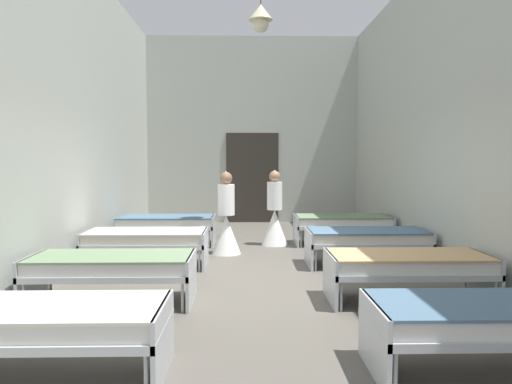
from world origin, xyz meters
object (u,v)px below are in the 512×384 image
object	(u,v)px
bed_left_row_0	(42,322)
bed_right_row_3	(342,222)
nurse_mid_aisle	(226,224)
bed_left_row_1	(112,266)
bed_right_row_2	(367,238)
nurse_near_aisle	(275,218)
bed_left_row_3	(166,223)
bed_right_row_0	(491,319)
bed_left_row_2	(146,239)
bed_right_row_1	(408,265)

from	to	relation	value
bed_left_row_0	bed_right_row_3	size ratio (longest dim) A/B	1.00
nurse_mid_aisle	bed_left_row_1	bearing A→B (deg)	-114.74
bed_right_row_2	nurse_near_aisle	xyz separation A→B (m)	(-1.36, 1.85, 0.09)
bed_left_row_3	nurse_mid_aisle	world-z (taller)	nurse_mid_aisle
bed_left_row_0	bed_right_row_3	xyz separation A→B (m)	(3.51, 5.70, 0.00)
bed_right_row_0	bed_left_row_3	distance (m)	6.69
nurse_near_aisle	bed_left_row_1	bearing A→B (deg)	-31.81
bed_right_row_0	nurse_near_aisle	distance (m)	5.81
bed_left_row_1	nurse_mid_aisle	bearing A→B (deg)	67.00
bed_right_row_2	bed_right_row_3	world-z (taller)	same
bed_right_row_2	bed_left_row_0	bearing A→B (deg)	-132.70
bed_right_row_2	bed_left_row_3	world-z (taller)	same
bed_right_row_0	bed_right_row_3	bearing A→B (deg)	90.00
bed_right_row_0	bed_right_row_2	xyz separation A→B (m)	(0.00, 3.80, 0.00)
bed_right_row_0	bed_left_row_1	bearing A→B (deg)	151.55
nurse_near_aisle	bed_right_row_3	bearing A→B (deg)	90.14
bed_left_row_1	bed_right_row_2	xyz separation A→B (m)	(3.51, 1.90, 0.00)
bed_left_row_2	nurse_mid_aisle	world-z (taller)	nurse_mid_aisle
bed_left_row_2	bed_right_row_2	xyz separation A→B (m)	(3.51, 0.00, 0.00)
bed_left_row_1	nurse_near_aisle	bearing A→B (deg)	60.23
bed_left_row_0	bed_left_row_1	distance (m)	1.90
bed_left_row_2	bed_left_row_3	world-z (taller)	same
bed_left_row_0	bed_left_row_3	world-z (taller)	same
bed_left_row_0	bed_left_row_3	distance (m)	5.70
nurse_near_aisle	nurse_mid_aisle	size ratio (longest dim) A/B	1.00
bed_left_row_0	bed_left_row_1	size ratio (longest dim) A/B	1.00
bed_right_row_2	nurse_mid_aisle	bearing A→B (deg)	156.68
bed_left_row_0	bed_right_row_1	distance (m)	3.99
bed_right_row_2	nurse_near_aisle	bearing A→B (deg)	126.38
bed_right_row_3	bed_left_row_1	bearing A→B (deg)	-132.70
bed_left_row_0	bed_right_row_3	world-z (taller)	same
bed_right_row_1	bed_left_row_2	size ratio (longest dim) A/B	1.00
bed_left_row_0	bed_right_row_3	distance (m)	6.69
bed_left_row_0	bed_left_row_2	world-z (taller)	same
bed_left_row_3	bed_left_row_1	bearing A→B (deg)	-90.00
bed_left_row_1	nurse_near_aisle	xyz separation A→B (m)	(2.14, 3.75, 0.09)
bed_left_row_0	bed_left_row_2	xyz separation A→B (m)	(0.00, 3.80, 0.00)
bed_right_row_2	nurse_near_aisle	distance (m)	2.30
bed_right_row_2	nurse_near_aisle	world-z (taller)	nurse_near_aisle
bed_left_row_1	nurse_near_aisle	distance (m)	4.32
bed_left_row_0	bed_left_row_2	distance (m)	3.80
bed_left_row_1	bed_right_row_2	distance (m)	3.99
nurse_near_aisle	bed_right_row_0	bearing A→B (deg)	11.51
bed_left_row_0	bed_right_row_1	world-z (taller)	same
bed_right_row_3	nurse_mid_aisle	world-z (taller)	nurse_mid_aisle
bed_right_row_3	nurse_near_aisle	xyz separation A→B (m)	(-1.36, -0.05, 0.09)
nurse_mid_aisle	nurse_near_aisle	bearing A→B (deg)	41.47
bed_right_row_1	bed_left_row_2	distance (m)	3.99
bed_left_row_2	bed_right_row_3	xyz separation A→B (m)	(3.51, 1.90, 0.00)
bed_left_row_3	nurse_near_aisle	size ratio (longest dim) A/B	1.28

